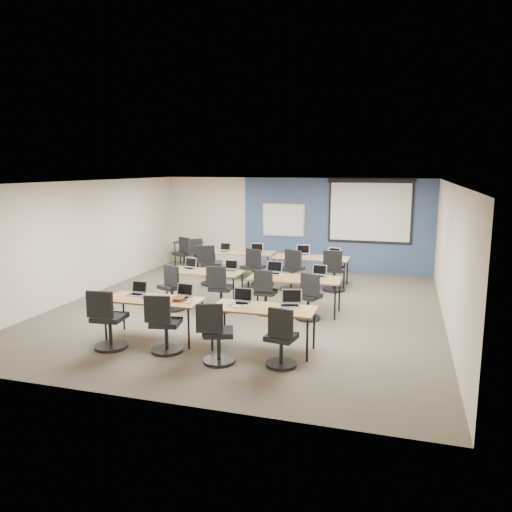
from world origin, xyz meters
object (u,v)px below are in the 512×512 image
(laptop_1, at_px, (183,294))
(laptop_6, at_px, (274,271))
(spare_chair_a, at_px, (200,258))
(task_chair_0, at_px, (108,324))
(laptop_5, at_px, (230,268))
(spare_chair_b, at_px, (184,258))
(training_table_back_left, at_px, (240,253))
(laptop_10, at_px, (303,253))
(training_table_front_left, at_px, (154,301))
(laptop_2, at_px, (241,300))
(laptop_0, at_px, (137,291))
(laptop_4, at_px, (189,266))
(laptop_9, at_px, (256,251))
(utility_table, at_px, (188,245))
(task_chair_9, at_px, (253,271))
(laptop_7, at_px, (319,274))
(task_chair_1, at_px, (164,329))
(task_chair_5, at_px, (220,293))
(laptop_8, at_px, (224,249))
(whiteboard, at_px, (283,220))
(task_chair_3, at_px, (281,342))
(laptop_11, at_px, (334,255))
(training_table_mid_right, at_px, (294,280))
(training_table_back_right, at_px, (311,259))
(task_chair_6, at_px, (265,296))
(task_chair_8, at_px, (210,268))
(projector_screen, at_px, (370,208))
(training_table_front_right, at_px, (263,310))
(training_table_mid_left, at_px, (204,273))
(task_chair_11, at_px, (334,274))
(task_chair_4, at_px, (172,291))
(task_chair_7, at_px, (309,301))
(laptop_3, at_px, (291,302))

(laptop_1, bearing_deg, laptop_6, 71.41)
(spare_chair_a, bearing_deg, task_chair_0, -120.76)
(laptop_5, bearing_deg, spare_chair_b, 130.87)
(training_table_back_left, xyz_separation_m, laptop_10, (1.72, 0.02, 0.11))
(training_table_front_left, distance_m, laptop_6, 3.03)
(laptop_2, bearing_deg, laptop_0, 178.16)
(laptop_4, relative_size, laptop_9, 0.94)
(utility_table, bearing_deg, task_chair_9, -37.69)
(utility_table, bearing_deg, training_table_back_left, -29.73)
(laptop_7, xyz_separation_m, task_chair_9, (-1.92, 1.53, -0.37))
(task_chair_1, xyz_separation_m, spare_chair_b, (-2.35, 5.86, 0.03))
(task_chair_5, height_order, task_chair_9, task_chair_9)
(laptop_4, bearing_deg, task_chair_0, -76.47)
(task_chair_0, bearing_deg, laptop_8, 84.63)
(laptop_5, bearing_deg, whiteboard, 86.08)
(task_chair_3, bearing_deg, laptop_1, 166.84)
(laptop_5, relative_size, spare_chair_b, 0.28)
(whiteboard, relative_size, laptop_11, 3.96)
(training_table_mid_right, relative_size, training_table_back_right, 1.00)
(laptop_8, distance_m, laptop_11, 2.99)
(laptop_2, height_order, task_chair_6, laptop_2)
(training_table_front_left, xyz_separation_m, laptop_4, (-0.49, 2.61, 0.11))
(task_chair_6, bearing_deg, laptop_1, -120.36)
(whiteboard, relative_size, task_chair_6, 1.34)
(training_table_back_right, xyz_separation_m, laptop_6, (-0.40, -2.20, 0.11))
(training_table_back_right, relative_size, laptop_10, 5.56)
(laptop_0, relative_size, spare_chair_a, 0.32)
(task_chair_8, xyz_separation_m, laptop_11, (3.05, 0.86, 0.35))
(task_chair_8, bearing_deg, spare_chair_b, 119.30)
(projector_screen, height_order, training_table_front_right, projector_screen)
(training_table_back_right, distance_m, task_chair_5, 3.24)
(projector_screen, height_order, laptop_11, projector_screen)
(spare_chair_a, bearing_deg, task_chair_8, -98.90)
(training_table_back_left, relative_size, spare_chair_a, 1.94)
(training_table_mid_left, distance_m, task_chair_0, 3.16)
(training_table_back_right, bearing_deg, task_chair_11, -35.43)
(whiteboard, relative_size, training_table_front_left, 0.75)
(spare_chair_b, bearing_deg, laptop_4, -33.14)
(training_table_front_left, distance_m, laptop_2, 1.58)
(training_table_front_right, distance_m, task_chair_11, 4.40)
(utility_table, relative_size, spare_chair_b, 0.82)
(whiteboard, distance_m, task_chair_5, 4.95)
(task_chair_4, bearing_deg, training_table_front_right, -9.38)
(task_chair_11, bearing_deg, laptop_1, -122.31)
(training_table_back_right, height_order, task_chair_7, task_chair_7)
(projector_screen, xyz_separation_m, laptop_4, (-3.69, -4.13, -1.10))
(task_chair_1, distance_m, spare_chair_b, 6.32)
(laptop_1, relative_size, task_chair_6, 0.32)
(laptop_3, distance_m, laptop_4, 3.71)
(training_table_back_left, relative_size, spare_chair_b, 1.78)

